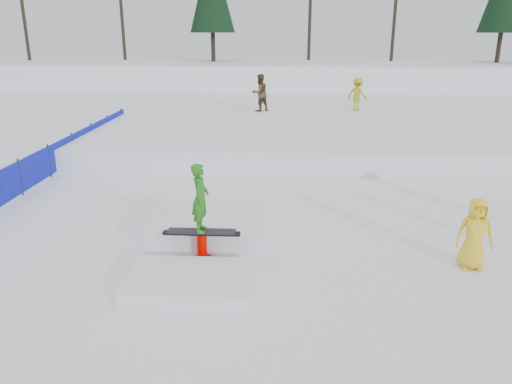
{
  "coord_description": "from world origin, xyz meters",
  "views": [
    {
      "loc": [
        1.07,
        -8.8,
        4.64
      ],
      "look_at": [
        0.5,
        2.0,
        1.1
      ],
      "focal_mm": 35.0,
      "sensor_mm": 36.0,
      "label": 1
    }
  ],
  "objects_px": {
    "spectator_yellow": "(475,234)",
    "jib_rail_feature": "(206,237)",
    "safety_fence": "(49,161)",
    "walker_olive": "(260,93)",
    "walker_ygreen": "(357,94)"
  },
  "relations": [
    {
      "from": "spectator_yellow",
      "to": "jib_rail_feature",
      "type": "bearing_deg",
      "value": 178.27
    },
    {
      "from": "safety_fence",
      "to": "jib_rail_feature",
      "type": "height_order",
      "value": "jib_rail_feature"
    },
    {
      "from": "walker_olive",
      "to": "spectator_yellow",
      "type": "height_order",
      "value": "walker_olive"
    },
    {
      "from": "walker_olive",
      "to": "jib_rail_feature",
      "type": "xyz_separation_m",
      "value": [
        -0.52,
        -14.5,
        -1.39
      ]
    },
    {
      "from": "safety_fence",
      "to": "jib_rail_feature",
      "type": "bearing_deg",
      "value": -42.15
    },
    {
      "from": "safety_fence",
      "to": "walker_ygreen",
      "type": "bearing_deg",
      "value": 40.46
    },
    {
      "from": "safety_fence",
      "to": "spectator_yellow",
      "type": "xyz_separation_m",
      "value": [
        11.46,
        -5.96,
        0.2
      ]
    },
    {
      "from": "safety_fence",
      "to": "spectator_yellow",
      "type": "distance_m",
      "value": 12.92
    },
    {
      "from": "walker_olive",
      "to": "spectator_yellow",
      "type": "xyz_separation_m",
      "value": [
        4.99,
        -15.08,
        -0.95
      ]
    },
    {
      "from": "walker_ygreen",
      "to": "jib_rail_feature",
      "type": "height_order",
      "value": "walker_ygreen"
    },
    {
      "from": "walker_ygreen",
      "to": "walker_olive",
      "type": "bearing_deg",
      "value": 37.43
    },
    {
      "from": "walker_olive",
      "to": "jib_rail_feature",
      "type": "relative_size",
      "value": 0.41
    },
    {
      "from": "walker_olive",
      "to": "spectator_yellow",
      "type": "distance_m",
      "value": 15.91
    },
    {
      "from": "walker_ygreen",
      "to": "jib_rail_feature",
      "type": "xyz_separation_m",
      "value": [
        -5.29,
        -14.97,
        -1.29
      ]
    },
    {
      "from": "spectator_yellow",
      "to": "walker_olive",
      "type": "bearing_deg",
      "value": 112.61
    }
  ]
}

